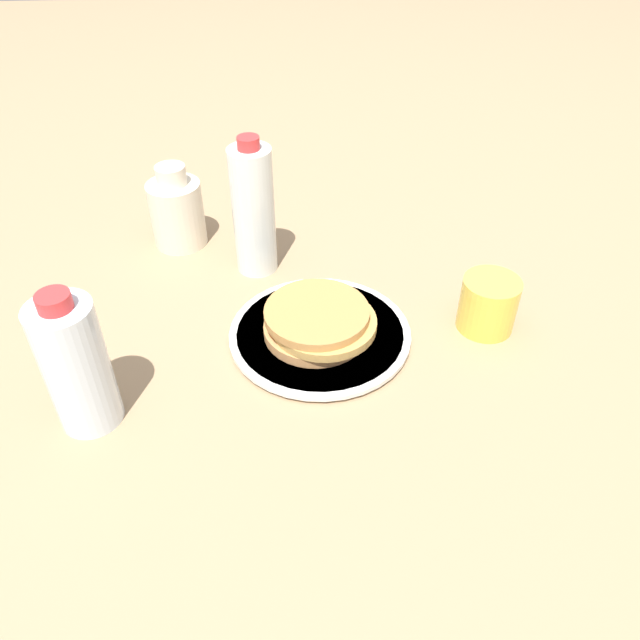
{
  "coord_description": "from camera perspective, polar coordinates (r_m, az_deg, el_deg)",
  "views": [
    {
      "loc": [
        0.06,
        0.67,
        0.58
      ],
      "look_at": [
        0.03,
        0.01,
        0.03
      ],
      "focal_mm": 35.0,
      "sensor_mm": 36.0,
      "label": 1
    }
  ],
  "objects": [
    {
      "name": "ground_plane",
      "position": [
        0.89,
        1.67,
        -0.98
      ],
      "size": [
        4.0,
        4.0,
        0.0
      ],
      "primitive_type": "plane",
      "color": "#9E7F5B"
    },
    {
      "name": "plate",
      "position": [
        0.88,
        0.0,
        -1.31
      ],
      "size": [
        0.25,
        0.25,
        0.01
      ],
      "color": "silver",
      "rests_on": "ground_plane"
    },
    {
      "name": "pancake_stack",
      "position": [
        0.86,
        -0.12,
        -0.2
      ],
      "size": [
        0.16,
        0.15,
        0.04
      ],
      "color": "tan",
      "rests_on": "plate"
    },
    {
      "name": "juice_glass",
      "position": [
        0.91,
        15.17,
        1.31
      ],
      "size": [
        0.08,
        0.08,
        0.08
      ],
      "color": "yellow",
      "rests_on": "ground_plane"
    },
    {
      "name": "cream_jug",
      "position": [
        1.08,
        -12.96,
        9.68
      ],
      "size": [
        0.09,
        0.09,
        0.14
      ],
      "color": "beige",
      "rests_on": "ground_plane"
    },
    {
      "name": "water_bottle_near",
      "position": [
        0.97,
        -6.1,
        9.93
      ],
      "size": [
        0.07,
        0.07,
        0.22
      ],
      "color": "silver",
      "rests_on": "ground_plane"
    },
    {
      "name": "water_bottle_mid",
      "position": [
        0.77,
        -21.42,
        -3.85
      ],
      "size": [
        0.07,
        0.07,
        0.19
      ],
      "color": "silver",
      "rests_on": "ground_plane"
    }
  ]
}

